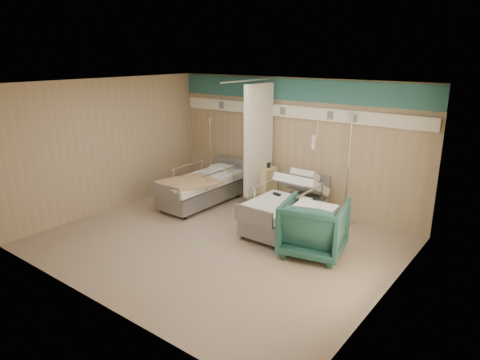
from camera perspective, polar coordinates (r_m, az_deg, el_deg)
name	(u,v)px	position (r m, az deg, el deg)	size (l,w,h in m)	color
ground	(218,242)	(7.83, -2.89, -8.24)	(6.00, 5.00, 0.00)	gray
room_walls	(225,138)	(7.46, -2.02, 5.58)	(6.04, 5.04, 2.82)	tan
bed_right	(285,212)	(8.36, 6.03, -4.32)	(1.00, 2.16, 0.63)	white
bed_left	(201,191)	(9.61, -5.21, -1.47)	(1.00, 2.16, 0.63)	white
bedside_cabinet	(263,185)	(9.63, 3.03, -0.71)	(0.50, 0.48, 0.85)	#DAD188
visitor_armchair	(314,227)	(7.33, 9.81, -6.25)	(1.01, 1.04, 0.95)	#1F4E48
waffle_blanket	(314,199)	(7.13, 9.89, -2.49)	(0.68, 0.61, 0.08)	white
iv_stand_right	(346,201)	(8.79, 13.92, -2.74)	(0.39, 0.39, 2.20)	silver
iv_stand_left	(211,176)	(10.53, -3.90, 0.52)	(0.33, 0.33, 1.83)	silver
call_remote	(277,194)	(8.35, 4.93, -1.89)	(0.17, 0.08, 0.04)	black
tan_blanket	(189,182)	(9.15, -6.88, -0.27)	(0.93, 1.17, 0.04)	tan
toiletry_bag	(266,165)	(9.51, 3.44, 2.06)	(0.20, 0.13, 0.11)	black
white_cup	(255,163)	(9.58, 2.03, 2.26)	(0.09, 0.09, 0.13)	white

